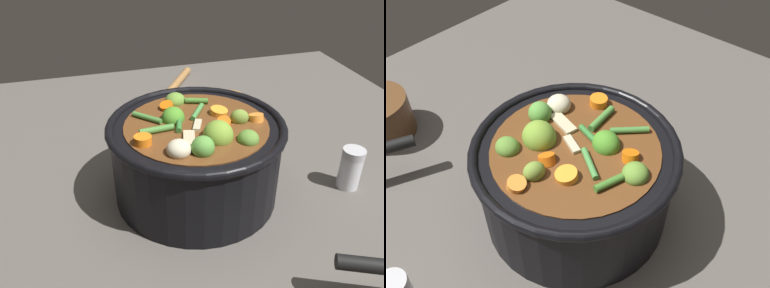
# 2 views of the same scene
# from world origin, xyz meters

# --- Properties ---
(ground_plane) EXTENTS (1.10, 1.10, 0.00)m
(ground_plane) POSITION_xyz_m (0.00, 0.00, 0.00)
(ground_plane) COLOR #514C47
(cooking_pot) EXTENTS (0.26, 0.26, 0.15)m
(cooking_pot) POSITION_xyz_m (0.00, 0.00, 0.07)
(cooking_pot) COLOR black
(cooking_pot) RESTS_ON ground_plane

